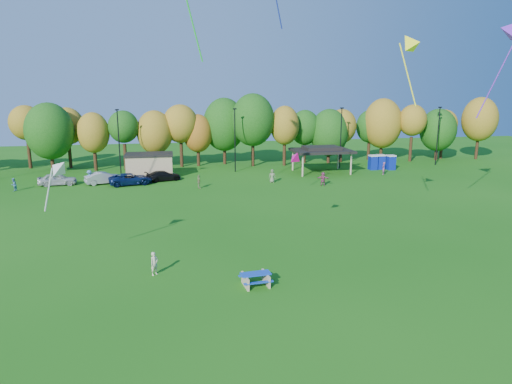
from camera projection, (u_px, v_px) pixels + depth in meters
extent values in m
plane|color=#19600F|center=(300.00, 286.00, 27.47)|extent=(160.00, 160.00, 0.00)
cylinder|color=black|center=(29.00, 155.00, 68.67)|extent=(0.50, 0.50, 4.12)
ellipsoid|color=olive|center=(26.00, 123.00, 67.63)|extent=(4.78, 4.78, 5.18)
cylinder|color=black|center=(52.00, 160.00, 65.00)|extent=(0.50, 0.50, 3.56)
ellipsoid|color=#144C0F|center=(49.00, 131.00, 64.10)|extent=(6.62, 6.62, 8.00)
cylinder|color=black|center=(70.00, 155.00, 69.16)|extent=(0.50, 0.50, 3.79)
ellipsoid|color=olive|center=(67.00, 126.00, 68.20)|extent=(4.94, 4.94, 5.58)
cylinder|color=black|center=(95.00, 159.00, 66.88)|extent=(0.50, 0.50, 3.34)
ellipsoid|color=olive|center=(93.00, 133.00, 66.03)|extent=(4.61, 4.61, 5.88)
cylinder|color=black|center=(125.00, 157.00, 67.47)|extent=(0.50, 0.50, 3.82)
ellipsoid|color=#144C0F|center=(123.00, 127.00, 66.50)|extent=(4.43, 4.43, 4.73)
cylinder|color=black|center=(156.00, 157.00, 68.98)|extent=(0.50, 0.50, 3.25)
ellipsoid|color=olive|center=(155.00, 132.00, 68.15)|extent=(5.33, 5.33, 6.53)
cylinder|color=black|center=(181.00, 154.00, 70.17)|extent=(0.50, 0.50, 3.96)
ellipsoid|color=olive|center=(180.00, 124.00, 69.16)|extent=(5.31, 5.31, 5.82)
cylinder|color=black|center=(198.00, 156.00, 71.01)|extent=(0.50, 0.50, 3.05)
ellipsoid|color=#995914|center=(198.00, 133.00, 70.24)|extent=(4.54, 4.54, 5.87)
cylinder|color=black|center=(225.00, 152.00, 72.87)|extent=(0.50, 0.50, 3.77)
ellipsoid|color=#144C0F|center=(224.00, 124.00, 71.91)|extent=(6.69, 6.69, 8.35)
cylinder|color=black|center=(253.00, 152.00, 70.70)|extent=(0.50, 0.50, 4.28)
ellipsoid|color=#144C0F|center=(253.00, 120.00, 69.61)|extent=(6.64, 6.64, 8.01)
cylinder|color=black|center=(284.00, 154.00, 71.37)|extent=(0.50, 0.50, 3.76)
ellipsoid|color=olive|center=(285.00, 125.00, 70.42)|extent=(4.49, 4.49, 6.02)
cylinder|color=black|center=(304.00, 152.00, 74.08)|extent=(0.50, 0.50, 3.43)
ellipsoid|color=#144C0F|center=(305.00, 127.00, 73.21)|extent=(4.77, 4.77, 5.63)
cylinder|color=black|center=(328.00, 154.00, 74.03)|extent=(0.50, 0.50, 2.95)
ellipsoid|color=#144C0F|center=(329.00, 133.00, 73.28)|extent=(6.14, 6.14, 7.54)
cylinder|color=black|center=(341.00, 151.00, 74.84)|extent=(0.50, 0.50, 3.52)
ellipsoid|color=olive|center=(342.00, 126.00, 73.94)|extent=(4.78, 4.78, 5.53)
cylinder|color=black|center=(369.00, 150.00, 77.50)|extent=(0.50, 0.50, 3.39)
ellipsoid|color=#144C0F|center=(370.00, 126.00, 76.64)|extent=(4.54, 4.54, 5.46)
cylinder|color=black|center=(381.00, 149.00, 76.54)|extent=(0.50, 0.50, 3.72)
ellipsoid|color=olive|center=(383.00, 123.00, 75.60)|extent=(6.32, 6.32, 8.24)
cylinder|color=black|center=(411.00, 149.00, 75.42)|extent=(0.50, 0.50, 4.06)
ellipsoid|color=olive|center=(413.00, 120.00, 74.39)|extent=(4.50, 4.50, 5.13)
cylinder|color=black|center=(436.00, 151.00, 76.99)|extent=(0.50, 0.50, 3.05)
ellipsoid|color=#144C0F|center=(438.00, 130.00, 76.22)|extent=(5.97, 5.97, 7.05)
cylinder|color=black|center=(441.00, 148.00, 78.78)|extent=(0.50, 0.50, 3.55)
ellipsoid|color=olive|center=(443.00, 124.00, 77.88)|extent=(4.60, 4.60, 4.99)
cylinder|color=black|center=(477.00, 147.00, 77.99)|extent=(0.50, 0.50, 4.07)
ellipsoid|color=olive|center=(480.00, 119.00, 76.96)|extent=(5.83, 5.83, 7.42)
cylinder|color=black|center=(119.00, 143.00, 62.21)|extent=(0.16, 0.16, 9.00)
cube|color=black|center=(117.00, 110.00, 61.23)|extent=(0.50, 0.25, 0.18)
cylinder|color=black|center=(235.00, 141.00, 65.20)|extent=(0.16, 0.16, 9.00)
cube|color=black|center=(235.00, 109.00, 64.22)|extent=(0.50, 0.25, 0.18)
cylinder|color=black|center=(341.00, 139.00, 68.18)|extent=(0.16, 0.16, 9.00)
cube|color=black|center=(342.00, 108.00, 67.21)|extent=(0.50, 0.25, 0.18)
cylinder|color=black|center=(438.00, 137.00, 71.17)|extent=(0.16, 0.16, 9.00)
cube|color=black|center=(440.00, 107.00, 70.19)|extent=(0.50, 0.25, 0.18)
cube|color=tan|center=(150.00, 166.00, 61.69)|extent=(6.00, 4.00, 3.00)
cube|color=black|center=(149.00, 154.00, 61.34)|extent=(6.30, 4.30, 0.25)
cylinder|color=tan|center=(303.00, 166.00, 62.16)|extent=(0.24, 0.24, 3.00)
cylinder|color=tan|center=(351.00, 164.00, 63.47)|extent=(0.24, 0.24, 3.00)
cylinder|color=tan|center=(293.00, 160.00, 66.95)|extent=(0.24, 0.24, 3.00)
cylinder|color=tan|center=(338.00, 159.00, 68.26)|extent=(0.24, 0.24, 3.00)
cube|color=black|center=(322.00, 151.00, 64.85)|extent=(8.20, 6.20, 0.35)
cube|color=black|center=(322.00, 148.00, 64.77)|extent=(5.00, 3.50, 0.45)
cube|color=#0B2196|center=(373.00, 163.00, 67.76)|extent=(1.10, 1.10, 2.00)
cube|color=silver|center=(373.00, 156.00, 67.52)|extent=(1.15, 1.15, 0.18)
cube|color=#0B2196|center=(380.00, 162.00, 68.20)|extent=(1.10, 1.10, 2.00)
cube|color=silver|center=(381.00, 155.00, 67.96)|extent=(1.15, 1.15, 0.18)
cube|color=#0B2196|center=(391.00, 163.00, 67.71)|extent=(1.10, 1.10, 2.00)
cube|color=silver|center=(391.00, 156.00, 67.47)|extent=(1.15, 1.15, 0.18)
cube|color=tan|center=(245.00, 281.00, 27.27)|extent=(0.26, 1.46, 0.72)
cube|color=tan|center=(266.00, 278.00, 27.63)|extent=(0.26, 1.46, 0.72)
cube|color=blue|center=(256.00, 274.00, 27.36)|extent=(1.87, 0.93, 0.06)
cube|color=blue|center=(259.00, 283.00, 26.85)|extent=(1.82, 0.43, 0.05)
cube|color=blue|center=(253.00, 275.00, 28.01)|extent=(1.82, 0.43, 0.05)
imported|color=beige|center=(154.00, 264.00, 28.95)|extent=(0.65, 0.64, 1.52)
imported|color=#BDBDBD|center=(57.00, 179.00, 56.49)|extent=(4.65, 2.19, 1.54)
imported|color=#99989D|center=(104.00, 178.00, 57.38)|extent=(4.86, 3.01, 1.51)
imported|color=#0C1E4D|center=(131.00, 179.00, 56.81)|extent=(5.66, 3.50, 1.46)
imported|color=black|center=(163.00, 176.00, 59.35)|extent=(4.90, 3.20, 1.32)
imported|color=#994883|center=(383.00, 168.00, 63.77)|extent=(0.71, 0.76, 1.75)
imported|color=#5085B1|center=(14.00, 185.00, 53.25)|extent=(0.76, 0.88, 1.53)
imported|color=#6B7B54|center=(272.00, 176.00, 58.20)|extent=(0.92, 0.69, 1.70)
imported|color=#A0426B|center=(323.00, 179.00, 56.35)|extent=(1.64, 1.09, 1.69)
imported|color=#838954|center=(199.00, 182.00, 54.63)|extent=(0.53, 1.02, 1.66)
imported|color=teal|center=(90.00, 178.00, 56.73)|extent=(1.36, 1.06, 1.86)
cone|color=silver|center=(61.00, 167.00, 28.62)|extent=(1.83, 1.75, 1.47)
cylinder|color=silver|center=(49.00, 190.00, 28.26)|extent=(0.96, 0.75, 2.85)
cylinder|color=#1CD22E|center=(189.00, 9.00, 30.27)|extent=(1.87, 1.79, 6.61)
cylinder|color=purple|center=(500.00, 72.00, 36.87)|extent=(2.55, 1.40, 7.55)
cone|color=#FEFF1A|center=(409.00, 42.00, 32.89)|extent=(2.06, 2.20, 1.75)
cylinder|color=#FEFF1A|center=(408.00, 75.00, 34.75)|extent=(1.03, 1.59, 4.73)
cylinder|color=navy|center=(277.00, 3.00, 36.14)|extent=(1.21, 0.98, 3.79)
cone|color=#CC0B77|center=(296.00, 156.00, 34.26)|extent=(1.12, 1.34, 1.17)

